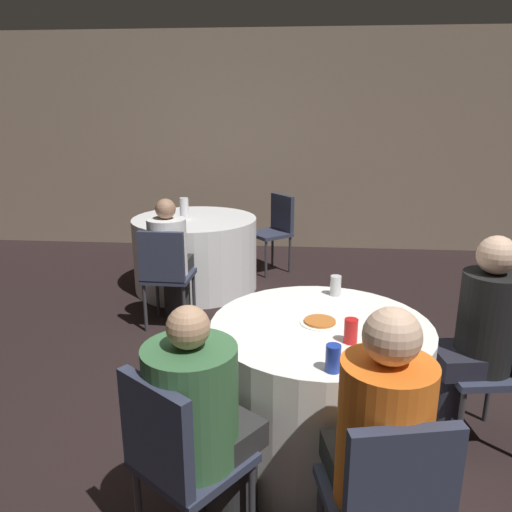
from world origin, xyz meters
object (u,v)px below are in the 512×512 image
object	(u,v)px
table_far	(196,253)
soda_can_red	(351,331)
chair_near_south	(389,499)
person_green_jacket	(204,423)
soda_can_blue	(333,358)
soda_can_silver	(336,286)
bottle_far	(184,209)
chair_near_east	(498,355)
pizza_plate_near	(320,322)
chair_near_southwest	(176,452)
chair_far_northeast	(276,225)
person_orange_shirt	(375,450)
chair_far_south	(165,269)
person_white_shirt	(171,260)
person_black_shirt	(471,344)
table_near	(319,387)

from	to	relation	value
table_far	soda_can_red	xyz separation A→B (m)	(1.33, -2.73, 0.44)
chair_near_south	person_green_jacket	xyz separation A→B (m)	(-0.71, 0.30, 0.05)
soda_can_blue	soda_can_silver	bearing A→B (deg)	85.51
chair_near_south	bottle_far	distance (m)	3.77
chair_near_east	person_green_jacket	xyz separation A→B (m)	(-1.48, -0.82, 0.05)
pizza_plate_near	soda_can_red	world-z (taller)	soda_can_red
table_far	soda_can_blue	size ratio (longest dim) A/B	10.50
chair_near_southwest	pizza_plate_near	size ratio (longest dim) A/B	4.21
chair_far_northeast	person_green_jacket	size ratio (longest dim) A/B	0.78
person_orange_shirt	soda_can_silver	xyz separation A→B (m)	(-0.07, 1.25, 0.20)
chair_near_southwest	person_orange_shirt	world-z (taller)	person_orange_shirt
chair_near_southwest	chair_far_northeast	size ratio (longest dim) A/B	1.00
chair_near_southwest	person_green_jacket	bearing A→B (deg)	90.00
chair_near_east	chair_far_northeast	bearing A→B (deg)	15.54
chair_near_east	bottle_far	xyz separation A→B (m)	(-2.27, 2.32, 0.32)
soda_can_blue	chair_far_south	bearing A→B (deg)	122.79
chair_near_south	chair_far_northeast	bearing A→B (deg)	86.21
chair_near_southwest	person_orange_shirt	distance (m)	0.77
chair_near_southwest	pizza_plate_near	world-z (taller)	chair_near_southwest
person_white_shirt	pizza_plate_near	distance (m)	2.05
chair_near_east	person_green_jacket	bearing A→B (deg)	110.38
chair_far_northeast	table_far	bearing A→B (deg)	90.00
chair_near_south	pizza_plate_near	bearing A→B (deg)	90.24
chair_near_southwest	soda_can_red	distance (m)	0.98
table_far	person_green_jacket	xyz separation A→B (m)	(0.70, -3.20, 0.22)
chair_near_south	soda_can_blue	world-z (taller)	chair_near_south
soda_can_blue	soda_can_red	world-z (taller)	same
soda_can_red	soda_can_silver	world-z (taller)	same
table_far	bottle_far	distance (m)	0.50
chair_far_northeast	person_orange_shirt	bearing A→B (deg)	148.53
person_black_shirt	soda_can_red	size ratio (longest dim) A/B	9.97
soda_can_red	chair_near_east	bearing A→B (deg)	22.60
chair_near_east	soda_can_red	size ratio (longest dim) A/B	7.27
person_black_shirt	soda_can_silver	distance (m)	0.81
person_orange_shirt	bottle_far	distance (m)	3.61
table_near	chair_far_south	distance (m)	1.94
table_far	pizza_plate_near	size ratio (longest dim) A/B	6.08
bottle_far	soda_can_red	bearing A→B (deg)	-62.04
chair_near_south	chair_far_northeast	world-z (taller)	same
chair_near_southwest	person_white_shirt	bearing A→B (deg)	141.23
soda_can_red	table_near	bearing A→B (deg)	122.82
chair_near_south	person_green_jacket	distance (m)	0.77
chair_near_south	soda_can_silver	bearing A→B (deg)	82.31
chair_near_south	person_black_shirt	size ratio (longest dim) A/B	0.73
table_near	person_white_shirt	distance (m)	2.06
chair_near_southwest	chair_far_northeast	xyz separation A→B (m)	(0.21, 4.00, 0.00)
chair_far_northeast	chair_far_south	size ratio (longest dim) A/B	1.00
chair_near_south	person_orange_shirt	bearing A→B (deg)	90.00
chair_far_northeast	chair_near_east	bearing A→B (deg)	164.83
pizza_plate_near	soda_can_silver	xyz separation A→B (m)	(0.11, 0.42, 0.05)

